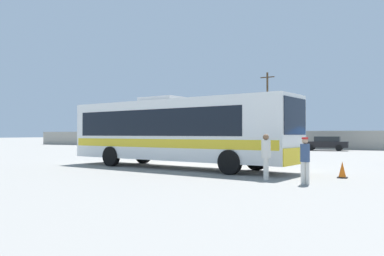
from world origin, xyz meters
name	(u,v)px	position (x,y,z in m)	size (l,w,h in m)	color
ground_plane	(231,156)	(0.00, 10.00, 0.00)	(300.00, 300.00, 0.00)	gray
perimeter_wall	(287,140)	(0.00, 27.17, 1.03)	(80.00, 0.30, 2.05)	#9E998C
coach_bus_white_yellow	(174,130)	(1.31, -0.90, 1.92)	(12.68, 4.32, 3.60)	white
attendant_by_bus_door	(266,154)	(6.98, -3.83, 0.96)	(0.37, 0.37, 1.70)	silver
passenger_waiting_on_apron	(305,158)	(8.51, -4.42, 0.91)	(0.40, 0.40, 1.59)	silver
parked_car_leftmost_dark_blue	(161,141)	(-15.26, 23.84, 0.80)	(4.35, 2.14, 1.52)	navy
parked_car_second_dark_blue	(209,142)	(-8.70, 24.31, 0.76)	(4.15, 2.02, 1.41)	navy
parked_car_third_black	(262,142)	(-1.90, 23.73, 0.81)	(4.24, 2.07, 1.55)	black
parked_car_rightmost_black	(326,143)	(4.76, 23.84, 0.77)	(4.53, 2.20, 1.45)	black
utility_pole_near	(267,108)	(-3.06, 29.48, 4.89)	(1.80, 0.25, 9.41)	#4C3823
roadside_tree_left	(170,118)	(-17.99, 30.69, 4.03)	(4.69, 4.69, 6.03)	brown
roadside_tree_midleft	(216,115)	(-11.29, 32.04, 4.32)	(5.87, 5.87, 6.82)	brown
traffic_cone_on_apron	(342,170)	(9.38, -1.81, 0.31)	(0.36, 0.36, 0.64)	black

